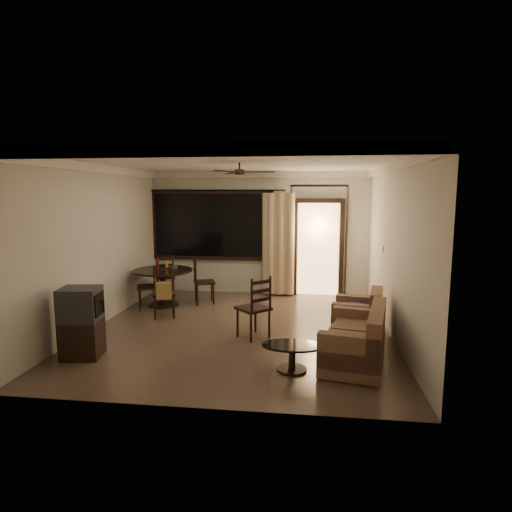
# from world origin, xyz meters

# --- Properties ---
(ground) EXTENTS (5.50, 5.50, 0.00)m
(ground) POSITION_xyz_m (0.00, 0.00, 0.00)
(ground) COLOR #7F6651
(ground) RESTS_ON ground
(room_shell) EXTENTS (5.50, 6.70, 5.50)m
(room_shell) POSITION_xyz_m (0.59, 1.77, 1.83)
(room_shell) COLOR beige
(room_shell) RESTS_ON ground
(dining_table) EXTENTS (1.21, 1.21, 0.97)m
(dining_table) POSITION_xyz_m (-1.83, 1.38, 0.60)
(dining_table) COLOR black
(dining_table) RESTS_ON ground
(dining_chair_west) EXTENTS (0.54, 0.54, 0.95)m
(dining_chair_west) POSITION_xyz_m (-2.04, 1.09, 0.28)
(dining_chair_west) COLOR black
(dining_chair_west) RESTS_ON ground
(dining_chair_east) EXTENTS (0.54, 0.54, 0.95)m
(dining_chair_east) POSITION_xyz_m (-1.05, 1.66, 0.28)
(dining_chair_east) COLOR black
(dining_chair_east) RESTS_ON ground
(dining_chair_south) EXTENTS (0.54, 0.57, 0.95)m
(dining_chair_south) POSITION_xyz_m (-1.54, 0.57, 0.31)
(dining_chair_south) COLOR black
(dining_chair_south) RESTS_ON ground
(dining_chair_north) EXTENTS (0.54, 0.54, 0.95)m
(dining_chair_north) POSITION_xyz_m (-2.05, 2.12, 0.28)
(dining_chair_north) COLOR black
(dining_chair_north) RESTS_ON ground
(tv_cabinet) EXTENTS (0.59, 0.55, 1.00)m
(tv_cabinet) POSITION_xyz_m (-2.03, -1.50, 0.50)
(tv_cabinet) COLOR black
(tv_cabinet) RESTS_ON ground
(sofa) EXTENTS (1.04, 1.56, 0.77)m
(sofa) POSITION_xyz_m (1.83, -1.26, 0.31)
(sofa) COLOR #4D2F23
(sofa) RESTS_ON ground
(armchair) EXTENTS (0.88, 0.88, 0.76)m
(armchair) POSITION_xyz_m (1.99, -0.10, 0.31)
(armchair) COLOR #4D2F23
(armchair) RESTS_ON ground
(coffee_table) EXTENTS (0.80, 0.48, 0.35)m
(coffee_table) POSITION_xyz_m (0.95, -1.62, 0.24)
(coffee_table) COLOR black
(coffee_table) RESTS_ON ground
(side_chair) EXTENTS (0.64, 0.64, 1.02)m
(side_chair) POSITION_xyz_m (0.29, -0.39, 0.30)
(side_chair) COLOR black
(side_chair) RESTS_ON ground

